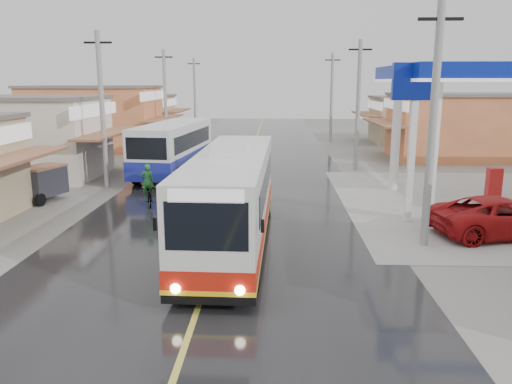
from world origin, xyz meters
TOP-DOWN VIEW (x-y plane):
  - ground at (0.00, 0.00)m, footprint 120.00×120.00m
  - road at (0.00, 15.00)m, footprint 12.00×90.00m
  - centre_line at (0.00, 15.00)m, footprint 0.15×90.00m
  - shopfronts_left at (-13.00, 18.00)m, footprint 11.00×44.00m
  - shopfronts_right at (15.00, 12.00)m, footprint 11.00×44.00m
  - utility_poles_left at (-7.00, 16.00)m, footprint 1.60×50.00m
  - utility_poles_right at (7.00, 15.00)m, footprint 1.60×36.00m
  - coach_bus at (0.44, -0.08)m, footprint 2.73×11.06m
  - second_bus at (-4.19, 12.99)m, footprint 3.43×9.47m
  - jeepney at (10.12, 1.22)m, footprint 5.52×3.34m
  - cyclist at (-3.82, 5.29)m, footprint 1.14×1.88m
  - tricycle_near at (-8.98, 5.91)m, footprint 1.97×2.49m

SIDE VIEW (x-z plane):
  - ground at x=0.00m, z-range 0.00..0.00m
  - shopfronts_left at x=-13.00m, z-range -2.60..2.60m
  - shopfronts_right at x=15.00m, z-range -2.40..2.40m
  - utility_poles_left at x=-7.00m, z-range -4.00..4.00m
  - utility_poles_right at x=7.00m, z-range -4.00..4.00m
  - road at x=0.00m, z-range 0.00..0.02m
  - centre_line at x=0.00m, z-range 0.02..0.03m
  - cyclist at x=-3.82m, z-range -0.33..1.59m
  - jeepney at x=10.12m, z-range 0.00..1.43m
  - tricycle_near at x=-8.98m, z-range 0.12..1.79m
  - second_bus at x=-4.19m, z-range 0.12..3.19m
  - coach_bus at x=0.44m, z-range -0.06..3.37m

